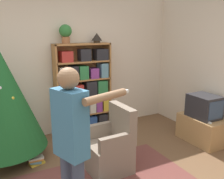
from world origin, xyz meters
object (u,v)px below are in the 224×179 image
Objects in this scene: standing_person at (72,141)px; christmas_tree at (0,97)px; television at (204,106)px; potted_plant at (65,33)px; bookshelf at (84,90)px; armchair at (111,148)px; table_lamp at (97,37)px.

christmas_tree is at bearing 175.58° from standing_person.
television is 2.71m from potted_plant.
potted_plant is (0.70, 2.31, 0.91)m from standing_person.
armchair is (-0.19, -1.46, -0.49)m from bookshelf.
table_lamp is (1.29, 2.31, 0.82)m from standing_person.
potted_plant reaches higher than standing_person.
potted_plant is at bearing 144.31° from standing_person.
christmas_tree is at bearing -156.21° from potted_plant.
television is 0.55× the size of armchair.
armchair is 2.80× the size of potted_plant.
table_lamp reaches higher than christmas_tree.
bookshelf is 2.17m from television.
bookshelf reaches higher than television.
christmas_tree reaches higher than standing_person.
potted_plant is at bearing 144.47° from television.
bookshelf is 1.03× the size of standing_person.
television is 1.88m from armchair.
armchair is (-1.85, -0.07, -0.33)m from television.
christmas_tree is 9.28× the size of table_lamp.
potted_plant reaches higher than christmas_tree.
armchair is at bearing 116.82° from standing_person.
bookshelf is 0.91× the size of christmas_tree.
bookshelf is 1.56m from armchair.
bookshelf is at bearing -1.30° from potted_plant.
potted_plant is 1.64× the size of table_lamp.
standing_person is 2.58m from potted_plant.
christmas_tree is 1.13× the size of standing_person.
potted_plant is at bearing 23.79° from christmas_tree.
potted_plant reaches higher than table_lamp.
christmas_tree is 1.74m from armchair.
christmas_tree reaches higher than bookshelf.
potted_plant is at bearing 178.70° from bookshelf.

